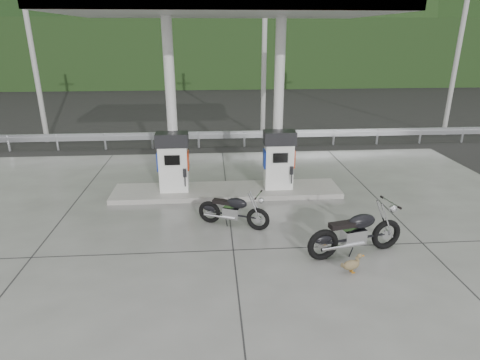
{
  "coord_description": "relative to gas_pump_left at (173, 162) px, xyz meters",
  "views": [
    {
      "loc": [
        -0.43,
        -9.08,
        4.7
      ],
      "look_at": [
        0.3,
        1.0,
        1.0
      ],
      "focal_mm": 30.0,
      "sensor_mm": 36.0,
      "label": 1
    }
  ],
  "objects": [
    {
      "name": "ground",
      "position": [
        1.6,
        -2.5,
        -1.07
      ],
      "size": [
        160.0,
        160.0,
        0.0
      ],
      "primitive_type": "plane",
      "color": "black",
      "rests_on": "ground"
    },
    {
      "name": "forecourt_apron",
      "position": [
        1.6,
        -2.5,
        -1.06
      ],
      "size": [
        18.0,
        14.0,
        0.02
      ],
      "primitive_type": "cube",
      "color": "slate",
      "rests_on": "ground"
    },
    {
      "name": "pump_island",
      "position": [
        1.6,
        0.0,
        -0.98
      ],
      "size": [
        7.0,
        1.4,
        0.15
      ],
      "primitive_type": "cube",
      "color": "gray",
      "rests_on": "forecourt_apron"
    },
    {
      "name": "gas_pump_left",
      "position": [
        0.0,
        0.0,
        0.0
      ],
      "size": [
        0.95,
        0.55,
        1.8
      ],
      "primitive_type": null,
      "color": "white",
      "rests_on": "pump_island"
    },
    {
      "name": "gas_pump_right",
      "position": [
        3.2,
        0.0,
        0.0
      ],
      "size": [
        0.95,
        0.55,
        1.8
      ],
      "primitive_type": null,
      "color": "white",
      "rests_on": "pump_island"
    },
    {
      "name": "canopy_column_left",
      "position": [
        0.0,
        0.4,
        1.6
      ],
      "size": [
        0.3,
        0.3,
        5.0
      ],
      "primitive_type": "cylinder",
      "color": "white",
      "rests_on": "pump_island"
    },
    {
      "name": "canopy_column_right",
      "position": [
        3.2,
        0.4,
        1.6
      ],
      "size": [
        0.3,
        0.3,
        5.0
      ],
      "primitive_type": "cylinder",
      "color": "white",
      "rests_on": "pump_island"
    },
    {
      "name": "canopy_roof",
      "position": [
        1.6,
        0.0,
        4.3
      ],
      "size": [
        8.5,
        5.0,
        0.4
      ],
      "primitive_type": "cube",
      "color": "beige",
      "rests_on": "canopy_column_left"
    },
    {
      "name": "guardrail",
      "position": [
        1.6,
        5.5,
        -0.36
      ],
      "size": [
        26.0,
        0.16,
        1.42
      ],
      "primitive_type": null,
      "color": "#A2A5AA",
      "rests_on": "ground"
    },
    {
      "name": "road",
      "position": [
        1.6,
        9.0,
        -1.07
      ],
      "size": [
        60.0,
        7.0,
        0.01
      ],
      "primitive_type": "cube",
      "color": "black",
      "rests_on": "ground"
    },
    {
      "name": "utility_pole_a",
      "position": [
        -6.4,
        7.0,
        2.93
      ],
      "size": [
        0.22,
        0.22,
        8.0
      ],
      "primitive_type": "cylinder",
      "color": "#969691",
      "rests_on": "ground"
    },
    {
      "name": "utility_pole_b",
      "position": [
        3.6,
        7.0,
        2.93
      ],
      "size": [
        0.22,
        0.22,
        8.0
      ],
      "primitive_type": "cylinder",
      "color": "#969691",
      "rests_on": "ground"
    },
    {
      "name": "utility_pole_c",
      "position": [
        12.6,
        7.0,
        2.93
      ],
      "size": [
        0.22,
        0.22,
        8.0
      ],
      "primitive_type": "cylinder",
      "color": "#969691",
      "rests_on": "ground"
    },
    {
      "name": "tree_band",
      "position": [
        1.6,
        27.5,
        1.93
      ],
      "size": [
        80.0,
        6.0,
        6.0
      ],
      "primitive_type": "cube",
      "color": "black",
      "rests_on": "ground"
    },
    {
      "name": "forested_hills",
      "position": [
        1.6,
        57.5,
        -1.07
      ],
      "size": [
        100.0,
        40.0,
        140.0
      ],
      "primitive_type": null,
      "color": "black",
      "rests_on": "ground"
    },
    {
      "name": "motorcycle_left",
      "position": [
        1.67,
        -2.26,
        -0.62
      ],
      "size": [
        1.88,
        1.23,
        0.85
      ],
      "primitive_type": null,
      "rotation": [
        0.0,
        0.0,
        -0.41
      ],
      "color": "black",
      "rests_on": "forecourt_apron"
    },
    {
      "name": "motorcycle_right",
      "position": [
        4.31,
        -3.85,
        -0.53
      ],
      "size": [
        2.28,
        1.16,
        1.03
      ],
      "primitive_type": null,
      "rotation": [
        0.0,
        0.0,
        0.23
      ],
      "color": "black",
      "rests_on": "forecourt_apron"
    },
    {
      "name": "duck",
      "position": [
        3.99,
        -4.59,
        -0.88
      ],
      "size": [
        0.5,
        0.27,
        0.35
      ],
      "primitive_type": null,
      "rotation": [
        0.0,
        0.0,
        0.3
      ],
      "color": "brown",
      "rests_on": "forecourt_apron"
    }
  ]
}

